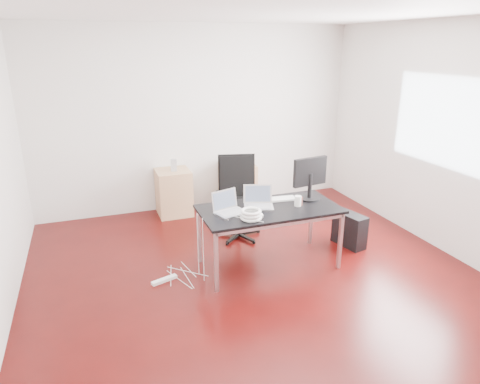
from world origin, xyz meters
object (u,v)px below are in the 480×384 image
object	(u,v)px
desk	(269,212)
pc_tower	(349,230)
filing_cabinet_left	(174,192)
filing_cabinet_right	(238,185)
office_chair	(238,193)

from	to	relation	value
desk	pc_tower	world-z (taller)	desk
filing_cabinet_left	pc_tower	world-z (taller)	filing_cabinet_left
filing_cabinet_right	pc_tower	size ratio (longest dim) A/B	1.56
desk	filing_cabinet_left	distance (m)	2.14
filing_cabinet_right	pc_tower	bearing A→B (deg)	-64.61
desk	pc_tower	bearing A→B (deg)	6.17
office_chair	filing_cabinet_right	distance (m)	1.14
filing_cabinet_left	filing_cabinet_right	world-z (taller)	same
desk	filing_cabinet_left	size ratio (longest dim) A/B	2.29
desk	pc_tower	xyz separation A→B (m)	(1.20, 0.13, -0.46)
desk	filing_cabinet_right	distance (m)	2.04
office_chair	pc_tower	distance (m)	1.54
filing_cabinet_right	desk	bearing A→B (deg)	-99.10
desk	pc_tower	distance (m)	1.29
filing_cabinet_left	office_chair	bearing A→B (deg)	-57.41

